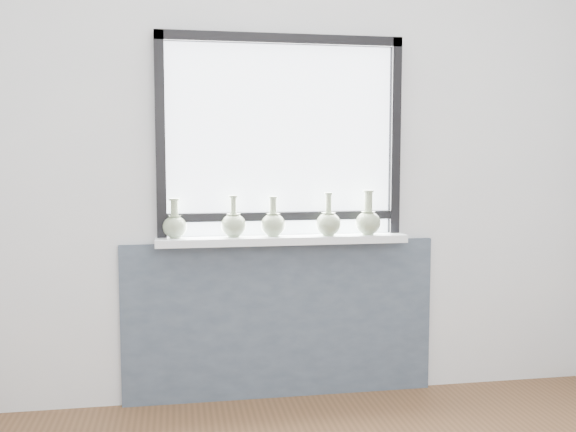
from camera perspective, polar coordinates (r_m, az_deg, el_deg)
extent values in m
cube|color=silver|center=(3.45, -0.74, 5.04)|extent=(3.60, 0.02, 2.60)
cube|color=#495667|center=(3.53, -0.65, -9.22)|extent=(1.70, 0.03, 0.86)
cube|color=white|center=(3.38, -0.47, -2.11)|extent=(1.32, 0.18, 0.04)
cube|color=black|center=(3.36, -11.28, 7.06)|extent=(0.05, 0.06, 1.05)
cube|color=black|center=(3.56, 9.45, 6.99)|extent=(0.05, 0.06, 1.05)
cube|color=black|center=(3.45, -0.62, 15.46)|extent=(1.30, 0.06, 0.05)
cube|color=black|center=(3.42, -0.60, -0.01)|extent=(1.20, 0.05, 0.04)
cube|color=white|center=(3.43, -0.68, 6.71)|extent=(1.20, 0.01, 1.00)
cylinder|color=#94A681|center=(3.34, -10.01, -1.87)|extent=(0.06, 0.06, 0.01)
ellipsoid|color=#94A681|center=(3.33, -10.03, -0.96)|extent=(0.12, 0.12, 0.11)
cone|color=#94A681|center=(3.33, -10.04, -0.21)|extent=(0.07, 0.07, 0.03)
cylinder|color=#94A681|center=(3.33, -10.05, 0.54)|extent=(0.04, 0.04, 0.10)
cylinder|color=#94A681|center=(3.32, -10.07, 1.46)|extent=(0.05, 0.05, 0.01)
cylinder|color=#94A681|center=(3.34, -4.85, -1.80)|extent=(0.06, 0.06, 0.01)
ellipsoid|color=#94A681|center=(3.34, -4.86, -0.83)|extent=(0.13, 0.13, 0.12)
cone|color=#94A681|center=(3.33, -4.87, -0.04)|extent=(0.07, 0.07, 0.03)
cylinder|color=#94A681|center=(3.33, -4.87, 0.77)|extent=(0.03, 0.03, 0.10)
cylinder|color=#94A681|center=(3.32, -4.88, 1.74)|extent=(0.05, 0.05, 0.01)
cylinder|color=#94A681|center=(3.37, -1.33, -1.73)|extent=(0.06, 0.06, 0.01)
ellipsoid|color=#94A681|center=(3.36, -1.33, -0.79)|extent=(0.13, 0.13, 0.12)
cone|color=#94A681|center=(3.35, -1.33, -0.01)|extent=(0.07, 0.07, 0.03)
cylinder|color=#94A681|center=(3.35, -1.33, 0.75)|extent=(0.04, 0.04, 0.10)
cylinder|color=#94A681|center=(3.35, -1.33, 1.67)|extent=(0.05, 0.05, 0.01)
cylinder|color=#94A681|center=(3.39, 3.61, -1.68)|extent=(0.06, 0.06, 0.01)
ellipsoid|color=#94A681|center=(3.39, 3.61, -0.72)|extent=(0.13, 0.13, 0.12)
cone|color=#94A681|center=(3.38, 3.62, 0.07)|extent=(0.07, 0.07, 0.03)
cylinder|color=#94A681|center=(3.38, 3.62, 0.96)|extent=(0.03, 0.03, 0.11)
cylinder|color=#94A681|center=(3.38, 3.63, 2.00)|extent=(0.04, 0.04, 0.01)
cylinder|color=#94A681|center=(3.46, 7.12, -1.58)|extent=(0.06, 0.06, 0.01)
ellipsoid|color=#94A681|center=(3.45, 7.13, -0.62)|extent=(0.14, 0.14, 0.12)
cone|color=#94A681|center=(3.45, 7.14, 0.17)|extent=(0.07, 0.07, 0.03)
cylinder|color=#94A681|center=(3.44, 7.15, 1.11)|extent=(0.05, 0.05, 0.12)
cylinder|color=#94A681|center=(3.44, 7.16, 2.20)|extent=(0.06, 0.06, 0.01)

